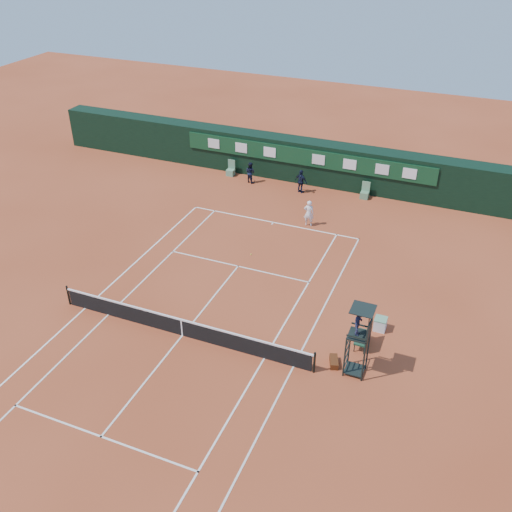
{
  "coord_description": "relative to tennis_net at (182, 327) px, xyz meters",
  "views": [
    {
      "loc": [
        11.01,
        -17.71,
        17.24
      ],
      "look_at": [
        1.24,
        6.0,
        1.2
      ],
      "focal_mm": 40.0,
      "sensor_mm": 36.0,
      "label": 1
    }
  ],
  "objects": [
    {
      "name": "tennis_bag",
      "position": [
        7.06,
        0.8,
        -0.36
      ],
      "size": [
        0.58,
        0.85,
        0.29
      ],
      "primitive_type": "cube",
      "rotation": [
        0.0,
        0.0,
        0.34
      ],
      "color": "black",
      "rests_on": "ground"
    },
    {
      "name": "ball_kid_left",
      "position": [
        -3.69,
        16.9,
        0.25
      ],
      "size": [
        0.89,
        0.79,
        1.52
      ],
      "primitive_type": "imported",
      "rotation": [
        0.0,
        0.0,
        2.8
      ],
      "color": "black",
      "rests_on": "ground"
    },
    {
      "name": "tennis_ball",
      "position": [
        0.19,
        7.79,
        -0.47
      ],
      "size": [
        0.08,
        0.08,
        0.08
      ],
      "primitive_type": "sphere",
      "color": "yellow",
      "rests_on": "ground"
    },
    {
      "name": "tennis_net",
      "position": [
        0.0,
        0.0,
        0.0
      ],
      "size": [
        12.9,
        0.1,
        1.1
      ],
      "color": "black",
      "rests_on": "ground"
    },
    {
      "name": "back_wall",
      "position": [
        0.0,
        18.74,
        1.0
      ],
      "size": [
        40.0,
        1.65,
        3.0
      ],
      "color": "black",
      "rests_on": "ground"
    },
    {
      "name": "ball_kid_right",
      "position": [
        0.19,
        16.67,
        0.32
      ],
      "size": [
        1.05,
        0.7,
        1.66
      ],
      "primitive_type": "imported",
      "rotation": [
        0.0,
        0.0,
        2.8
      ],
      "color": "black",
      "rests_on": "ground"
    },
    {
      "name": "player_bench",
      "position": [
        8.01,
        2.5,
        0.09
      ],
      "size": [
        0.55,
        1.2,
        1.1
      ],
      "color": "#183C28",
      "rests_on": "ground"
    },
    {
      "name": "cooler",
      "position": [
        8.41,
        3.95,
        -0.18
      ],
      "size": [
        0.57,
        0.57,
        0.65
      ],
      "color": "silver",
      "rests_on": "ground"
    },
    {
      "name": "ground",
      "position": [
        0.0,
        0.0,
        -0.51
      ],
      "size": [
        90.0,
        90.0,
        0.0
      ],
      "primitive_type": "plane",
      "color": "#AB4828",
      "rests_on": "ground"
    },
    {
      "name": "player",
      "position": [
        2.15,
        12.37,
        0.34
      ],
      "size": [
        0.67,
        0.49,
        1.7
      ],
      "primitive_type": "imported",
      "rotation": [
        0.0,
        0.0,
        3.28
      ],
      "color": "white",
      "rests_on": "ground"
    },
    {
      "name": "court_lines",
      "position": [
        0.0,
        0.0,
        -0.5
      ],
      "size": [
        11.05,
        23.85,
        0.01
      ],
      "color": "white",
      "rests_on": "ground"
    },
    {
      "name": "linesman_chair_right",
      "position": [
        4.5,
        17.48,
        -0.19
      ],
      "size": [
        0.55,
        0.5,
        1.15
      ],
      "color": "#54805C",
      "rests_on": "ground"
    },
    {
      "name": "linesman_chair_left",
      "position": [
        -5.5,
        17.48,
        -0.19
      ],
      "size": [
        0.55,
        0.5,
        1.15
      ],
      "color": "#5D8E6B",
      "rests_on": "ground"
    },
    {
      "name": "umpire_chair",
      "position": [
        8.0,
        0.67,
        1.95
      ],
      "size": [
        0.96,
        0.95,
        3.42
      ],
      "color": "black",
      "rests_on": "ground"
    }
  ]
}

